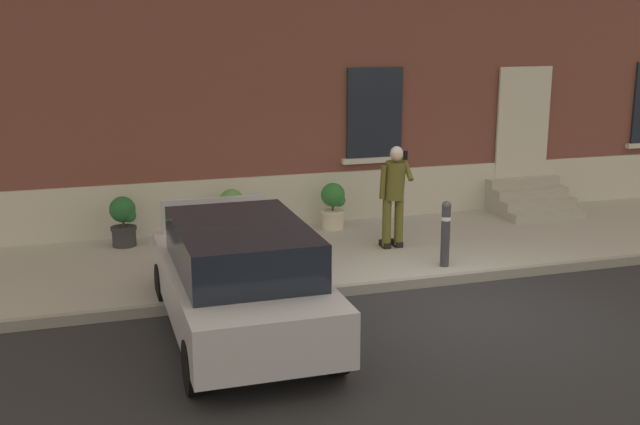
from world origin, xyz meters
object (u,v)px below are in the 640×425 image
Objects in this scene: person_on_phone at (394,190)px; planter_olive at (232,212)px; hatchback_car_silver at (240,277)px; planter_charcoal at (124,220)px; planter_cream at (333,205)px; bollard_near_person at (446,231)px.

person_on_phone reaches higher than planter_olive.
hatchback_car_silver is 4.73× the size of planter_charcoal.
hatchback_car_silver is 4.73× the size of planter_cream.
hatchback_car_silver is 3.84m from bollard_near_person.
bollard_near_person is at bearing -82.17° from person_on_phone.
person_on_phone reaches higher than hatchback_car_silver.
bollard_near_person reaches higher than planter_cream.
bollard_near_person is 1.22× the size of planter_charcoal.
hatchback_car_silver is 3.90× the size of bollard_near_person.
person_on_phone is at bearing -32.16° from planter_olive.
person_on_phone reaches higher than planter_cream.
person_on_phone is at bearing 39.78° from hatchback_car_silver.
planter_charcoal and planter_olive have the same top height.
planter_charcoal and planter_cream have the same top height.
person_on_phone is (-0.38, 1.17, 0.44)m from bollard_near_person.
planter_cream is at bearing 57.94° from hatchback_car_silver.
bollard_near_person is 5.41m from planter_charcoal.
planter_charcoal is at bearing 150.53° from bollard_near_person.
bollard_near_person is at bearing 22.38° from hatchback_car_silver.
planter_charcoal is 1.00× the size of planter_olive.
hatchback_car_silver is 4.28m from planter_charcoal.
bollard_near_person reaches higher than planter_olive.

